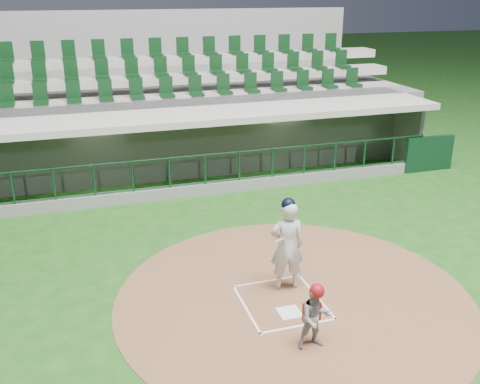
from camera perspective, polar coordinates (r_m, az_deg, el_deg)
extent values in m
plane|color=#1B4B15|center=(11.13, 3.89, -10.90)|extent=(120.00, 120.00, 0.00)
cylinder|color=brown|center=(11.07, 5.75, -11.12)|extent=(7.20, 7.20, 0.01)
cube|color=white|center=(10.57, 5.30, -12.69)|extent=(0.43, 0.43, 0.02)
cube|color=white|center=(10.66, 0.64, -12.30)|extent=(0.05, 1.80, 0.01)
cube|color=white|center=(11.15, 8.13, -10.91)|extent=(0.05, 1.80, 0.01)
cube|color=silver|center=(11.56, 2.90, -9.47)|extent=(1.55, 0.05, 0.01)
cube|color=white|center=(10.24, 6.28, -14.02)|extent=(1.55, 0.05, 0.01)
cube|color=slate|center=(17.85, -4.85, -0.20)|extent=(15.00, 3.00, 0.10)
cube|color=slate|center=(18.90, -6.06, 5.43)|extent=(15.00, 0.20, 2.70)
cube|color=#A8A295|center=(18.72, -6.02, 6.08)|extent=(13.50, 0.04, 0.90)
cube|color=gray|center=(20.29, 16.24, 5.79)|extent=(0.20, 3.00, 2.70)
cube|color=#A9A699|center=(16.79, -4.95, 8.61)|extent=(15.40, 3.50, 0.20)
cube|color=slate|center=(16.18, -3.69, 0.22)|extent=(15.00, 0.15, 0.40)
cube|color=black|center=(15.70, -3.83, 5.61)|extent=(15.00, 0.01, 0.95)
cube|color=brown|center=(18.72, -5.59, 1.69)|extent=(12.75, 0.40, 0.45)
cube|color=white|center=(16.70, -15.30, 7.42)|extent=(1.30, 0.35, 0.04)
cube|color=white|center=(17.92, 4.39, 8.98)|extent=(1.30, 0.35, 0.04)
cube|color=black|center=(19.28, 19.48, 3.87)|extent=(1.80, 0.18, 1.20)
imported|color=maroon|center=(18.25, -23.15, 1.43)|extent=(1.13, 0.79, 1.59)
imported|color=maroon|center=(18.33, -8.28, 3.57)|extent=(1.20, 0.70, 1.92)
imported|color=maroon|center=(18.85, -1.09, 4.06)|extent=(0.92, 0.64, 1.79)
imported|color=maroon|center=(19.82, 7.24, 4.79)|extent=(1.74, 0.78, 1.81)
cube|color=slate|center=(20.39, -7.05, 7.42)|extent=(17.00, 6.50, 2.50)
cube|color=gray|center=(18.71, -6.33, 9.83)|extent=(16.60, 0.95, 0.30)
cube|color=#A39E93|center=(19.54, -6.96, 11.91)|extent=(16.60, 0.95, 0.30)
cube|color=#A4A094|center=(20.39, -7.55, 13.82)|extent=(16.60, 0.95, 0.30)
cube|color=gray|center=(23.39, -8.78, 12.49)|extent=(17.00, 0.25, 5.05)
imported|color=silver|center=(10.93, 5.03, -5.72)|extent=(0.75, 0.54, 1.92)
sphere|color=black|center=(10.55, 5.18, -1.35)|extent=(0.28, 0.28, 0.28)
cylinder|color=tan|center=(10.51, 4.33, -5.15)|extent=(0.58, 0.79, 0.39)
imported|color=gray|center=(9.46, 8.04, -13.15)|extent=(0.59, 0.47, 1.16)
sphere|color=maroon|center=(9.18, 8.21, -10.41)|extent=(0.26, 0.26, 0.26)
cube|color=#A01611|center=(9.56, 7.66, -12.54)|extent=(0.32, 0.10, 0.35)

